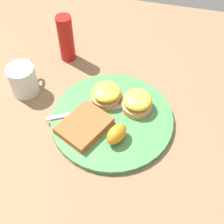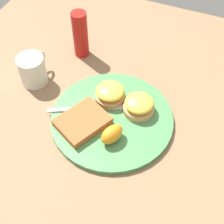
{
  "view_description": "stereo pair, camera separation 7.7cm",
  "coord_description": "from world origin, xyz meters",
  "views": [
    {
      "loc": [
        -0.46,
        -0.11,
        0.64
      ],
      "look_at": [
        0.0,
        0.0,
        0.03
      ],
      "focal_mm": 50.0,
      "sensor_mm": 36.0,
      "label": 1
    },
    {
      "loc": [
        -0.44,
        -0.18,
        0.64
      ],
      "look_at": [
        0.0,
        0.0,
        0.03
      ],
      "focal_mm": 50.0,
      "sensor_mm": 36.0,
      "label": 2
    }
  ],
  "objects": [
    {
      "name": "condiment_bottle",
      "position": [
        0.2,
        0.18,
        0.07
      ],
      "size": [
        0.04,
        0.04,
        0.14
      ],
      "primitive_type": "cylinder",
      "color": "#B21914",
      "rests_on": "ground_plane"
    },
    {
      "name": "hashbrown_patty",
      "position": [
        -0.05,
        0.06,
        0.02
      ],
      "size": [
        0.15,
        0.14,
        0.02
      ],
      "primitive_type": "cube",
      "rotation": [
        0.0,
        0.0,
        -0.46
      ],
      "color": "#B4592D",
      "rests_on": "plate"
    },
    {
      "name": "cup",
      "position": [
        0.05,
        0.25,
        0.04
      ],
      "size": [
        0.1,
        0.07,
        0.08
      ],
      "color": "silver",
      "rests_on": "ground_plane"
    },
    {
      "name": "plate",
      "position": [
        0.0,
        0.0,
        0.01
      ],
      "size": [
        0.31,
        0.31,
        0.01
      ],
      "primitive_type": "cylinder",
      "color": "#47844C",
      "rests_on": "ground_plane"
    },
    {
      "name": "sandwich_benedict_left",
      "position": [
        0.04,
        -0.05,
        0.04
      ],
      "size": [
        0.08,
        0.08,
        0.05
      ],
      "color": "tan",
      "rests_on": "plate"
    },
    {
      "name": "fork",
      "position": [
        0.01,
        0.06,
        0.02
      ],
      "size": [
        0.11,
        0.19,
        0.0
      ],
      "color": "silver",
      "rests_on": "plate"
    },
    {
      "name": "ground_plane",
      "position": [
        0.0,
        0.0,
        0.0
      ],
      "size": [
        1.1,
        1.1,
        0.0
      ],
      "primitive_type": "plane",
      "color": "#846647"
    },
    {
      "name": "sandwich_benedict_right",
      "position": [
        0.05,
        0.03,
        0.04
      ],
      "size": [
        0.08,
        0.08,
        0.05
      ],
      "color": "tan",
      "rests_on": "plate"
    },
    {
      "name": "orange_wedge",
      "position": [
        -0.06,
        -0.03,
        0.04
      ],
      "size": [
        0.07,
        0.06,
        0.04
      ],
      "primitive_type": "ellipsoid",
      "rotation": [
        0.0,
        0.0,
        2.71
      ],
      "color": "orange",
      "rests_on": "plate"
    }
  ]
}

